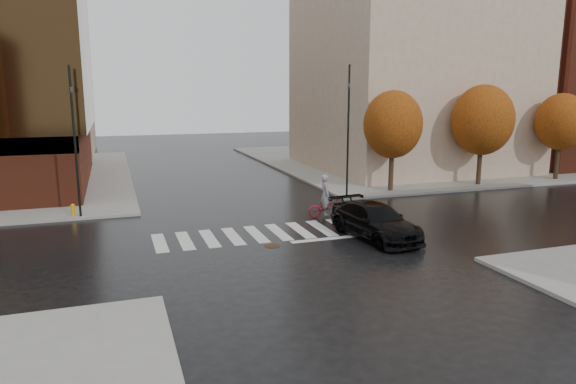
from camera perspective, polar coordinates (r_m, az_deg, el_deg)
name	(u,v)px	position (r m, az deg, el deg)	size (l,w,h in m)	color
ground	(282,235)	(23.93, -0.69, -4.78)	(120.00, 120.00, 0.00)	black
sidewalk_ne	(419,159)	(51.72, 14.31, 3.55)	(30.00, 30.00, 0.15)	gray
crosswalk	(279,232)	(24.39, -1.06, -4.47)	(12.00, 3.00, 0.01)	silver
building_ne_tan	(409,60)	(45.86, 13.35, 14.05)	(16.00, 16.00, 18.00)	tan
building_ne_brick	(563,85)	(55.23, 28.27, 10.42)	(14.00, 14.00, 14.00)	maroon
building_nw_far	(13,55)	(59.63, -28.21, 13.27)	(14.00, 12.00, 20.00)	tan
tree_ne_a	(393,125)	(34.01, 11.58, 7.34)	(3.80, 3.80, 6.50)	black
tree_ne_b	(483,120)	(38.03, 20.80, 7.47)	(4.20, 4.20, 6.89)	black
tree_ne_c	(561,122)	(42.83, 28.07, 6.89)	(3.60, 3.60, 6.31)	black
sedan	(375,221)	(23.63, 9.66, -3.20)	(2.17, 5.35, 1.55)	black
cyclist	(326,203)	(27.15, 4.27, -1.19)	(2.09, 0.92, 2.30)	maroon
traffic_light_nw	(74,131)	(28.29, -22.68, 6.25)	(0.21, 0.18, 7.69)	black
traffic_light_ne	(348,122)	(31.28, 6.72, 7.77)	(0.23, 0.25, 7.98)	black
fire_hydrant	(73,209)	(29.08, -22.78, -1.77)	(0.23, 0.23, 0.65)	orange
manhole	(272,246)	(22.26, -1.75, -6.00)	(0.67, 0.67, 0.01)	#482C19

